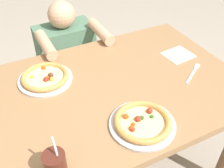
# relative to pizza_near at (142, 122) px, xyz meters

# --- Properties ---
(ground_plane) EXTENTS (8.00, 8.00, 0.00)m
(ground_plane) POSITION_rel_pizza_near_xyz_m (0.04, 0.29, -0.77)
(ground_plane) COLOR #9E9384
(dining_table) EXTENTS (1.26, 0.91, 0.75)m
(dining_table) POSITION_rel_pizza_near_xyz_m (0.04, 0.29, -0.13)
(dining_table) COLOR #936D47
(dining_table) RESTS_ON ground
(pizza_near) EXTENTS (0.29, 0.29, 0.04)m
(pizza_near) POSITION_rel_pizza_near_xyz_m (0.00, 0.00, 0.00)
(pizza_near) COLOR #B7B7BC
(pizza_near) RESTS_ON dining_table
(pizza_far) EXTENTS (0.28, 0.28, 0.04)m
(pizza_far) POSITION_rel_pizza_near_xyz_m (-0.29, 0.50, -0.00)
(pizza_far) COLOR #B7B7BC
(pizza_far) RESTS_ON dining_table
(drink_cup_colored) EXTENTS (0.08, 0.08, 0.19)m
(drink_cup_colored) POSITION_rel_pizza_near_xyz_m (-0.40, -0.06, 0.04)
(drink_cup_colored) COLOR #4C1E14
(drink_cup_colored) RESTS_ON dining_table
(paper_napkin) EXTENTS (0.17, 0.16, 0.00)m
(paper_napkin) POSITION_rel_pizza_near_xyz_m (0.49, 0.38, -0.02)
(paper_napkin) COLOR white
(paper_napkin) RESTS_ON dining_table
(fork) EXTENTS (0.18, 0.12, 0.00)m
(fork) POSITION_rel_pizza_near_xyz_m (0.45, 0.20, -0.02)
(fork) COLOR silver
(fork) RESTS_ON dining_table
(diner_seated) EXTENTS (0.44, 0.53, 0.94)m
(diner_seated) POSITION_rel_pizza_near_xyz_m (-0.01, 1.02, -0.35)
(diner_seated) COLOR #333847
(diner_seated) RESTS_ON ground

